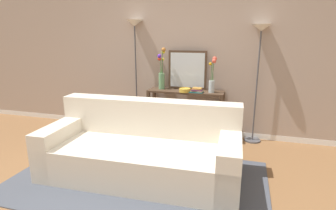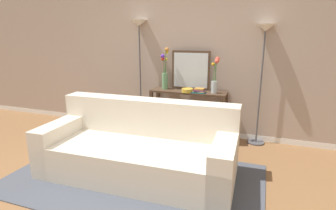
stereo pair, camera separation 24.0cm
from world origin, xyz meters
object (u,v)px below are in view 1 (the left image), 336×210
object	(u,v)px
vase_short_flowers	(212,78)
book_row_under_console	(166,132)
floor_lamp_right	(260,51)
vase_tall_flowers	(162,73)
console_table	(185,106)
book_stack	(197,90)
floor_lamp_left	(135,45)
fruit_bowl	(185,90)
wall_mirror	(187,70)
couch	(142,151)

from	to	relation	value
vase_short_flowers	book_row_under_console	distance (m)	1.23
floor_lamp_right	vase_tall_flowers	xyz separation A→B (m)	(-1.52, -0.10, -0.37)
console_table	book_stack	xyz separation A→B (m)	(0.20, -0.09, 0.29)
floor_lamp_left	book_stack	distance (m)	1.33
floor_lamp_right	vase_short_flowers	bearing A→B (deg)	-166.48
console_table	vase_tall_flowers	size ratio (longest dim) A/B	1.81
book_stack	book_row_under_console	size ratio (longest dim) A/B	0.64
console_table	floor_lamp_left	distance (m)	1.34
vase_tall_flowers	book_row_under_console	distance (m)	1.01
console_table	fruit_bowl	bearing A→B (deg)	-84.23
wall_mirror	fruit_bowl	size ratio (longest dim) A/B	3.47
book_row_under_console	vase_tall_flowers	bearing A→B (deg)	156.64
floor_lamp_left	vase_short_flowers	world-z (taller)	floor_lamp_left
floor_lamp_left	vase_tall_flowers	bearing A→B (deg)	-11.10
wall_mirror	book_row_under_console	world-z (taller)	wall_mirror
couch	floor_lamp_right	size ratio (longest dim) A/B	1.29
wall_mirror	book_row_under_console	xyz separation A→B (m)	(-0.33, -0.14, -1.06)
floor_lamp_right	vase_tall_flowers	distance (m)	1.56
vase_tall_flowers	fruit_bowl	size ratio (longest dim) A/B	3.71
floor_lamp_right	book_row_under_console	world-z (taller)	floor_lamp_right
floor_lamp_right	wall_mirror	bearing A→B (deg)	179.79
floor_lamp_left	vase_tall_flowers	size ratio (longest dim) A/B	2.81
wall_mirror	book_stack	size ratio (longest dim) A/B	2.89
vase_short_flowers	fruit_bowl	xyz separation A→B (m)	(-0.42, -0.07, -0.19)
vase_tall_flowers	book_row_under_console	bearing A→B (deg)	-23.36
floor_lamp_left	vase_tall_flowers	xyz separation A→B (m)	(0.50, -0.10, -0.45)
floor_lamp_left	wall_mirror	size ratio (longest dim) A/B	3.01
wall_mirror	vase_short_flowers	xyz separation A→B (m)	(0.43, -0.17, -0.09)
book_row_under_console	floor_lamp_left	bearing A→B (deg)	167.06
console_table	floor_lamp_right	world-z (taller)	floor_lamp_right
floor_lamp_left	couch	bearing A→B (deg)	-65.34
console_table	floor_lamp_left	world-z (taller)	floor_lamp_left
floor_lamp_left	console_table	bearing A→B (deg)	-8.30
floor_lamp_left	book_row_under_console	distance (m)	1.57
book_stack	vase_short_flowers	bearing A→B (deg)	14.49
couch	book_stack	xyz separation A→B (m)	(0.43, 1.29, 0.53)
floor_lamp_left	wall_mirror	xyz separation A→B (m)	(0.91, 0.00, -0.39)
console_table	book_row_under_console	distance (m)	0.59
vase_short_flowers	fruit_bowl	world-z (taller)	vase_short_flowers
fruit_bowl	console_table	bearing A→B (deg)	95.77
wall_mirror	book_row_under_console	bearing A→B (deg)	-157.17
console_table	floor_lamp_left	size ratio (longest dim) A/B	0.64
couch	console_table	size ratio (longest dim) A/B	1.90
floor_lamp_left	vase_short_flowers	xyz separation A→B (m)	(1.35, -0.16, -0.49)
couch	book_stack	world-z (taller)	couch
couch	vase_tall_flowers	distance (m)	1.61
vase_tall_flowers	floor_lamp_left	bearing A→B (deg)	168.90
vase_tall_flowers	floor_lamp_right	bearing A→B (deg)	3.71
couch	fruit_bowl	size ratio (longest dim) A/B	12.78
couch	floor_lamp_left	xyz separation A→B (m)	(-0.69, 1.51, 1.20)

